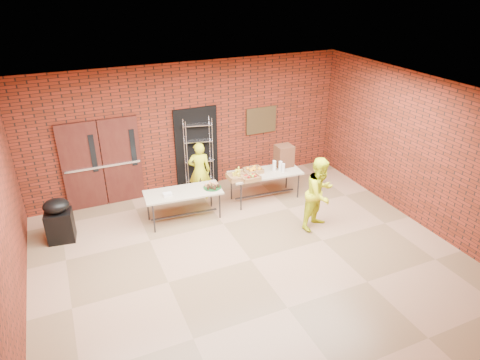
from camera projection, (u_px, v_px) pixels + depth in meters
name	position (u px, v px, depth m)	size (l,w,h in m)	color
room	(252.00, 187.00, 7.63)	(8.08, 7.08, 3.28)	brown
double_doors	(103.00, 164.00, 9.89)	(1.78, 0.12, 2.10)	#461D14
dark_doorway	(197.00, 148.00, 10.74)	(1.10, 0.06, 2.10)	black
bronze_plaque	(261.00, 120.00, 11.17)	(0.85, 0.04, 0.70)	#3D2F18
wire_rack	(199.00, 154.00, 10.68)	(0.69, 0.23, 1.88)	silver
table_left	(183.00, 194.00, 9.43)	(1.74, 0.84, 0.69)	tan
table_right	(265.00, 174.00, 10.30)	(1.78, 0.85, 0.71)	tan
basket_bananas	(238.00, 176.00, 9.92)	(0.48, 0.37, 0.15)	olive
basket_oranges	(253.00, 170.00, 10.23)	(0.42, 0.33, 0.13)	olive
basket_apples	(250.00, 177.00, 9.89)	(0.42, 0.33, 0.13)	olive
muffin_tray	(212.00, 186.00, 9.56)	(0.40, 0.40, 0.10)	#12451C
napkin_box	(167.00, 194.00, 9.23)	(0.19, 0.13, 0.06)	white
coffee_dispenser	(284.00, 156.00, 10.50)	(0.41, 0.36, 0.53)	#54311D
cup_stack_front	(280.00, 166.00, 10.29)	(0.08, 0.08, 0.25)	white
cup_stack_mid	(283.00, 168.00, 10.23)	(0.07, 0.07, 0.22)	white
cup_stack_back	(274.00, 166.00, 10.29)	(0.09, 0.09, 0.26)	white
covered_grill	(59.00, 220.00, 8.75)	(0.58, 0.51, 0.96)	black
volunteer_woman	(199.00, 171.00, 10.29)	(0.53, 0.35, 1.46)	#DCEB1A
volunteer_man	(320.00, 193.00, 9.09)	(0.79, 0.61, 1.62)	#DCEB1A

